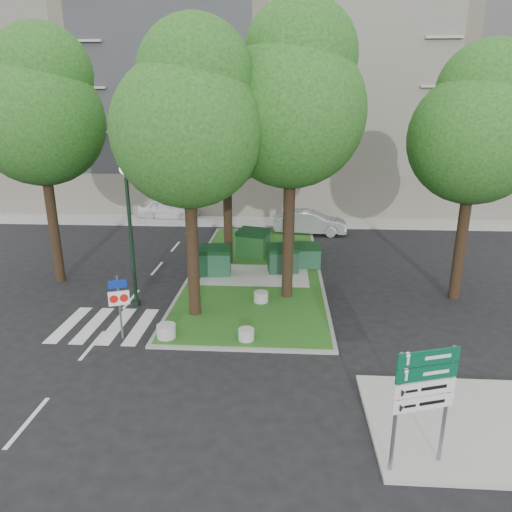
# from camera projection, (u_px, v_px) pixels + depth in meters

# --- Properties ---
(ground) EXTENTS (120.00, 120.00, 0.00)m
(ground) POSITION_uv_depth(u_px,v_px,m) (226.00, 349.00, 14.97)
(ground) COLOR black
(ground) RESTS_ON ground
(median_island) EXTENTS (6.00, 16.00, 0.12)m
(median_island) POSITION_uv_depth(u_px,v_px,m) (256.00, 269.00, 22.55)
(median_island) COLOR #234E16
(median_island) RESTS_ON ground
(median_kerb) EXTENTS (6.30, 16.30, 0.10)m
(median_kerb) POSITION_uv_depth(u_px,v_px,m) (256.00, 270.00, 22.55)
(median_kerb) COLOR gray
(median_kerb) RESTS_ON ground
(sidewalk_corner) EXTENTS (5.00, 4.00, 0.12)m
(sidewalk_corner) POSITION_uv_depth(u_px,v_px,m) (470.00, 425.00, 11.22)
(sidewalk_corner) COLOR #999993
(sidewalk_corner) RESTS_ON ground
(building_sidewalk) EXTENTS (42.00, 3.00, 0.12)m
(building_sidewalk) POSITION_uv_depth(u_px,v_px,m) (259.00, 222.00, 32.59)
(building_sidewalk) COLOR #999993
(building_sidewalk) RESTS_ON ground
(zebra_crossing) EXTENTS (5.00, 3.00, 0.01)m
(zebra_crossing) POSITION_uv_depth(u_px,v_px,m) (129.00, 326.00, 16.62)
(zebra_crossing) COLOR silver
(zebra_crossing) RESTS_ON ground
(apartment_building) EXTENTS (41.00, 12.00, 16.00)m
(apartment_building) POSITION_uv_depth(u_px,v_px,m) (264.00, 107.00, 37.39)
(apartment_building) COLOR #B9AE8B
(apartment_building) RESTS_ON ground
(tree_median_near_left) EXTENTS (5.20, 5.20, 10.53)m
(tree_median_near_left) POSITION_uv_depth(u_px,v_px,m) (190.00, 116.00, 15.33)
(tree_median_near_left) COLOR black
(tree_median_near_left) RESTS_ON ground
(tree_median_near_right) EXTENTS (5.60, 5.60, 11.46)m
(tree_median_near_right) POSITION_uv_depth(u_px,v_px,m) (294.00, 97.00, 16.83)
(tree_median_near_right) COLOR black
(tree_median_near_right) RESTS_ON ground
(tree_median_mid) EXTENTS (4.80, 4.80, 9.99)m
(tree_median_mid) POSITION_uv_depth(u_px,v_px,m) (228.00, 123.00, 21.59)
(tree_median_mid) COLOR black
(tree_median_mid) RESTS_ON ground
(tree_median_far) EXTENTS (5.80, 5.80, 11.93)m
(tree_median_far) POSITION_uv_depth(u_px,v_px,m) (295.00, 96.00, 23.87)
(tree_median_far) COLOR black
(tree_median_far) RESTS_ON ground
(tree_street_left) EXTENTS (5.40, 5.40, 11.00)m
(tree_street_left) POSITION_uv_depth(u_px,v_px,m) (40.00, 108.00, 18.98)
(tree_street_left) COLOR black
(tree_street_left) RESTS_ON ground
(tree_street_right) EXTENTS (5.00, 5.00, 10.06)m
(tree_street_right) POSITION_uv_depth(u_px,v_px,m) (479.00, 125.00, 17.18)
(tree_street_right) COLOR black
(tree_street_right) RESTS_ON ground
(dumpster_a) EXTENTS (1.55, 1.14, 1.39)m
(dumpster_a) POSITION_uv_depth(u_px,v_px,m) (215.00, 261.00, 21.52)
(dumpster_a) COLOR #103A21
(dumpster_a) RESTS_ON median_island
(dumpster_b) EXTENTS (1.90, 1.59, 1.51)m
(dumpster_b) POSITION_uv_depth(u_px,v_px,m) (253.00, 243.00, 24.22)
(dumpster_b) COLOR #123E16
(dumpster_b) RESTS_ON median_island
(dumpster_c) EXTENTS (1.57, 1.21, 1.33)m
(dumpster_c) POSITION_uv_depth(u_px,v_px,m) (283.00, 259.00, 21.88)
(dumpster_c) COLOR black
(dumpster_c) RESTS_ON median_island
(dumpster_d) EXTENTS (1.35, 0.99, 1.20)m
(dumpster_d) POSITION_uv_depth(u_px,v_px,m) (307.00, 256.00, 22.60)
(dumpster_d) COLOR #133F26
(dumpster_d) RESTS_ON median_island
(bollard_left) EXTENTS (0.64, 0.64, 0.46)m
(bollard_left) POSITION_uv_depth(u_px,v_px,m) (166.00, 331.00, 15.47)
(bollard_left) COLOR #ABAAA5
(bollard_left) RESTS_ON median_island
(bollard_right) EXTENTS (0.54, 0.54, 0.38)m
(bollard_right) POSITION_uv_depth(u_px,v_px,m) (246.00, 334.00, 15.31)
(bollard_right) COLOR #A2A29D
(bollard_right) RESTS_ON median_island
(bollard_mid) EXTENTS (0.59, 0.59, 0.42)m
(bollard_mid) POSITION_uv_depth(u_px,v_px,m) (261.00, 297.00, 18.43)
(bollard_mid) COLOR #969792
(bollard_mid) RESTS_ON median_island
(litter_bin) EXTENTS (0.37, 0.37, 0.64)m
(litter_bin) POSITION_uv_depth(u_px,v_px,m) (292.00, 263.00, 22.32)
(litter_bin) COLOR yellow
(litter_bin) RESTS_ON median_island
(street_lamp) EXTENTS (0.45, 0.45, 5.68)m
(street_lamp) POSITION_uv_depth(u_px,v_px,m) (129.00, 219.00, 17.42)
(street_lamp) COLOR black
(street_lamp) RESTS_ON ground
(traffic_sign_pole) EXTENTS (0.65, 0.29, 2.29)m
(traffic_sign_pole) POSITION_uv_depth(u_px,v_px,m) (119.00, 299.00, 15.25)
(traffic_sign_pole) COLOR slate
(traffic_sign_pole) RESTS_ON ground
(directional_sign) EXTENTS (1.34, 0.45, 2.78)m
(directional_sign) POSITION_uv_depth(u_px,v_px,m) (424.00, 390.00, 9.33)
(directional_sign) COLOR slate
(directional_sign) RESTS_ON sidewalk_corner
(car_white) EXTENTS (4.59, 2.25, 1.51)m
(car_white) POSITION_uv_depth(u_px,v_px,m) (169.00, 209.00, 33.53)
(car_white) COLOR white
(car_white) RESTS_ON ground
(car_silver) EXTENTS (4.75, 2.00, 1.53)m
(car_silver) POSITION_uv_depth(u_px,v_px,m) (310.00, 222.00, 29.31)
(car_silver) COLOR #9A9CA1
(car_silver) RESTS_ON ground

